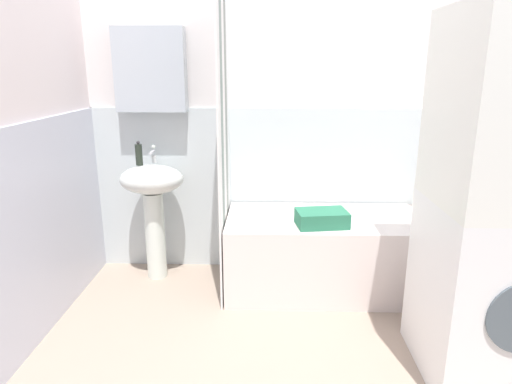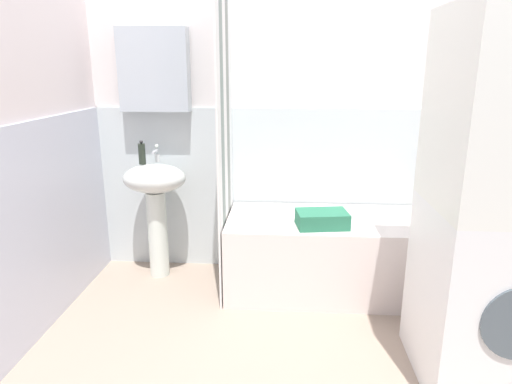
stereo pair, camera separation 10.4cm
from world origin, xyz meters
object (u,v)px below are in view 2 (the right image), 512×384
at_px(bathtub, 349,255).
at_px(body_wash_bottle, 437,201).
at_px(washer_dryer_stack, 501,208).
at_px(shampoo_bottle, 421,196).
at_px(sink, 155,195).
at_px(soap_dispenser, 142,153).
at_px(lotion_bottle, 449,195).
at_px(towel_folded, 322,219).

bearing_deg(bathtub, body_wash_bottle, 20.65).
relative_size(body_wash_bottle, washer_dryer_stack, 0.08).
xyz_separation_m(body_wash_bottle, washer_dryer_stack, (-0.09, -1.09, 0.29)).
bearing_deg(shampoo_bottle, bathtub, -155.09).
relative_size(sink, body_wash_bottle, 5.66).
height_order(soap_dispenser, lotion_bottle, soap_dispenser).
height_order(bathtub, body_wash_bottle, body_wash_bottle).
bearing_deg(body_wash_bottle, soap_dispenser, -177.55).
bearing_deg(shampoo_bottle, body_wash_bottle, -2.25).
xyz_separation_m(soap_dispenser, washer_dryer_stack, (1.96, -1.00, -0.04)).
bearing_deg(soap_dispenser, bathtub, -5.81).
distance_m(bathtub, shampoo_bottle, 0.66).
bearing_deg(washer_dryer_stack, body_wash_bottle, 85.24).
distance_m(body_wash_bottle, shampoo_bottle, 0.11).
distance_m(soap_dispenser, washer_dryer_stack, 2.20).
relative_size(sink, towel_folded, 2.65).
xyz_separation_m(body_wash_bottle, shampoo_bottle, (-0.11, 0.00, 0.03)).
relative_size(soap_dispenser, washer_dryer_stack, 0.10).
relative_size(body_wash_bottle, shampoo_bottle, 0.73).
xyz_separation_m(soap_dispenser, shampoo_bottle, (1.94, 0.09, -0.30)).
bearing_deg(sink, bathtub, -5.87).
distance_m(body_wash_bottle, towel_folded, 0.91).
xyz_separation_m(soap_dispenser, body_wash_bottle, (2.05, 0.09, -0.33)).
xyz_separation_m(sink, soap_dispenser, (-0.08, 0.01, 0.30)).
height_order(body_wash_bottle, shampoo_bottle, shampoo_bottle).
bearing_deg(washer_dryer_stack, sink, 152.14).
height_order(bathtub, washer_dryer_stack, washer_dryer_stack).
xyz_separation_m(bathtub, shampoo_bottle, (0.51, 0.24, 0.35)).
relative_size(bathtub, lotion_bottle, 8.03).
bearing_deg(washer_dryer_stack, towel_folded, 136.63).
relative_size(bathtub, washer_dryer_stack, 0.94).
distance_m(shampoo_bottle, towel_folded, 0.82).
bearing_deg(towel_folded, lotion_bottle, 25.44).
height_order(bathtub, lotion_bottle, lotion_bottle).
bearing_deg(towel_folded, body_wash_bottle, 25.64).
relative_size(sink, lotion_bottle, 4.08).
xyz_separation_m(body_wash_bottle, towel_folded, (-0.82, -0.39, -0.02)).
relative_size(body_wash_bottle, towel_folded, 0.47).
distance_m(sink, soap_dispenser, 0.31).
xyz_separation_m(sink, shampoo_bottle, (1.86, 0.10, -0.00)).
relative_size(bathtub, towel_folded, 5.21).
bearing_deg(sink, shampoo_bottle, 3.02).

